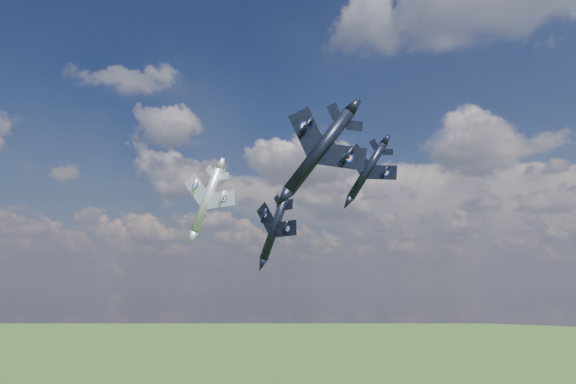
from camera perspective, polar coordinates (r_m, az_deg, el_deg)
The scene contains 4 objects.
jet_lead_navy at distance 93.16m, azimuth -1.42°, elevation -3.76°, with size 10.74×14.98×3.10m, color black, non-canonical shape.
jet_right_navy at distance 53.84m, azimuth 3.19°, elevation 4.16°, with size 9.40×13.11×2.71m, color black, non-canonical shape.
jet_high_navy at distance 96.28m, azimuth 8.05°, elevation 2.16°, with size 10.55×14.71×3.04m, color black, non-canonical shape.
jet_left_silver at distance 98.52m, azimuth -8.26°, elevation -0.82°, with size 11.70×16.31×3.38m, color #B5B7C0, non-canonical shape.
Camera 1 is at (45.86, -56.94, 68.72)m, focal length 35.00 mm.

